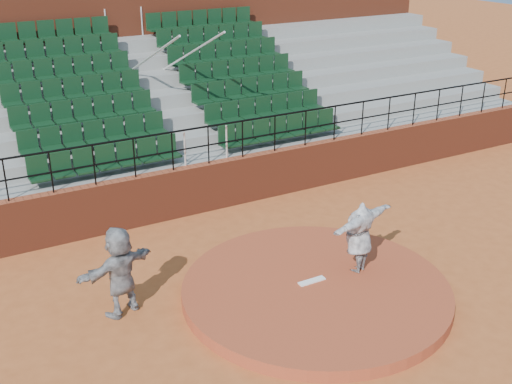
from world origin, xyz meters
TOP-DOWN VIEW (x-y plane):
  - ground at (0.00, 0.00)m, footprint 90.00×90.00m
  - pitchers_mound at (0.00, 0.00)m, footprint 5.50×5.50m
  - pitching_rubber at (0.00, 0.15)m, footprint 0.60×0.15m
  - boundary_wall at (0.00, 5.00)m, footprint 24.00×0.30m
  - wall_railing at (0.00, 5.00)m, footprint 24.04×0.05m
  - seating_deck at (0.00, 8.64)m, footprint 24.00×5.97m
  - press_box_facade at (0.00, 12.60)m, footprint 24.00×3.00m
  - pitcher at (1.10, 0.07)m, footprint 2.01×1.07m
  - fielder at (-3.64, 1.36)m, footprint 1.79×1.06m

SIDE VIEW (x-z plane):
  - ground at x=0.00m, z-range 0.00..0.00m
  - pitchers_mound at x=0.00m, z-range 0.00..0.25m
  - pitching_rubber at x=0.00m, z-range 0.25..0.28m
  - boundary_wall at x=0.00m, z-range 0.00..1.30m
  - fielder at x=-3.64m, z-range 0.00..1.84m
  - pitcher at x=1.10m, z-range 0.25..1.83m
  - seating_deck at x=0.00m, z-range -0.86..3.77m
  - wall_railing at x=0.00m, z-range 1.52..2.54m
  - press_box_facade at x=0.00m, z-range 0.00..7.10m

